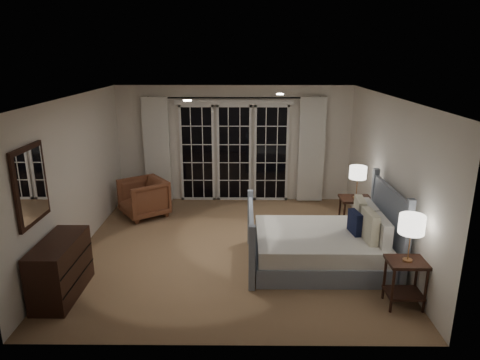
{
  "coord_description": "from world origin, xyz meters",
  "views": [
    {
      "loc": [
        0.2,
        -6.55,
        3.14
      ],
      "look_at": [
        0.14,
        0.47,
        1.05
      ],
      "focal_mm": 32.0,
      "sensor_mm": 36.0,
      "label": 1
    }
  ],
  "objects_px": {
    "bed": "(323,245)",
    "lamp_right": "(358,173)",
    "dresser": "(61,268)",
    "lamp_left": "(412,225)",
    "nightstand_right": "(355,210)",
    "nightstand_left": "(405,276)",
    "armchair": "(144,198)"
  },
  "relations": [
    {
      "from": "dresser",
      "to": "armchair",
      "type": "bearing_deg",
      "value": 81.35
    },
    {
      "from": "bed",
      "to": "nightstand_left",
      "type": "xyz_separation_m",
      "value": [
        0.85,
        -1.12,
        0.1
      ]
    },
    {
      "from": "nightstand_left",
      "to": "armchair",
      "type": "relative_size",
      "value": 0.77
    },
    {
      "from": "bed",
      "to": "dresser",
      "type": "distance_m",
      "value": 3.76
    },
    {
      "from": "nightstand_left",
      "to": "dresser",
      "type": "height_order",
      "value": "dresser"
    },
    {
      "from": "lamp_left",
      "to": "lamp_right",
      "type": "distance_m",
      "value": 2.23
    },
    {
      "from": "lamp_left",
      "to": "armchair",
      "type": "distance_m",
      "value": 5.18
    },
    {
      "from": "lamp_left",
      "to": "nightstand_right",
      "type": "bearing_deg",
      "value": 92.3
    },
    {
      "from": "nightstand_right",
      "to": "armchair",
      "type": "distance_m",
      "value": 4.07
    },
    {
      "from": "nightstand_right",
      "to": "lamp_left",
      "type": "relative_size",
      "value": 1.16
    },
    {
      "from": "nightstand_left",
      "to": "dresser",
      "type": "bearing_deg",
      "value": 177.23
    },
    {
      "from": "bed",
      "to": "dresser",
      "type": "height_order",
      "value": "bed"
    },
    {
      "from": "nightstand_left",
      "to": "lamp_right",
      "type": "height_order",
      "value": "lamp_right"
    },
    {
      "from": "bed",
      "to": "nightstand_right",
      "type": "relative_size",
      "value": 3.01
    },
    {
      "from": "bed",
      "to": "nightstand_right",
      "type": "xyz_separation_m",
      "value": [
        0.76,
        1.11,
        0.15
      ]
    },
    {
      "from": "lamp_left",
      "to": "dresser",
      "type": "height_order",
      "value": "lamp_left"
    },
    {
      "from": "lamp_right",
      "to": "armchair",
      "type": "distance_m",
      "value": 4.14
    },
    {
      "from": "nightstand_right",
      "to": "dresser",
      "type": "bearing_deg",
      "value": -155.43
    },
    {
      "from": "nightstand_right",
      "to": "dresser",
      "type": "relative_size",
      "value": 0.64
    },
    {
      "from": "lamp_left",
      "to": "lamp_right",
      "type": "height_order",
      "value": "lamp_right"
    },
    {
      "from": "bed",
      "to": "lamp_right",
      "type": "bearing_deg",
      "value": 55.65
    },
    {
      "from": "nightstand_right",
      "to": "lamp_left",
      "type": "xyz_separation_m",
      "value": [
        0.09,
        -2.23,
        0.66
      ]
    },
    {
      "from": "armchair",
      "to": "nightstand_left",
      "type": "bearing_deg",
      "value": 16.24
    },
    {
      "from": "lamp_left",
      "to": "bed",
      "type": "bearing_deg",
      "value": 126.97
    },
    {
      "from": "nightstand_right",
      "to": "lamp_right",
      "type": "distance_m",
      "value": 0.69
    },
    {
      "from": "armchair",
      "to": "dresser",
      "type": "relative_size",
      "value": 0.75
    },
    {
      "from": "lamp_right",
      "to": "dresser",
      "type": "bearing_deg",
      "value": -155.43
    },
    {
      "from": "lamp_right",
      "to": "dresser",
      "type": "height_order",
      "value": "lamp_right"
    },
    {
      "from": "bed",
      "to": "lamp_left",
      "type": "relative_size",
      "value": 3.49
    },
    {
      "from": "bed",
      "to": "armchair",
      "type": "relative_size",
      "value": 2.57
    },
    {
      "from": "bed",
      "to": "nightstand_left",
      "type": "height_order",
      "value": "bed"
    },
    {
      "from": "bed",
      "to": "lamp_right",
      "type": "relative_size",
      "value": 3.73
    }
  ]
}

